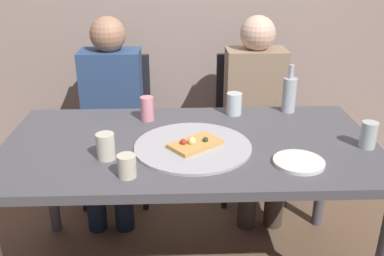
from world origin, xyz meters
The scene contains 14 objects.
dining_table centered at (0.00, 0.00, 0.66)m, with size 1.67×0.86×0.73m.
pizza_tray centered at (0.01, -0.06, 0.74)m, with size 0.51×0.51×0.01m, color #ADADB2.
pizza_slice_last centered at (0.02, -0.07, 0.75)m, with size 0.25×0.24×0.05m.
wine_bottle centered at (0.53, 0.36, 0.83)m, with size 0.07×0.07×0.25m.
tumbler_near centered at (-0.35, -0.15, 0.78)m, with size 0.08×0.08×0.11m, color beige.
tumbler_far centered at (0.77, -0.08, 0.79)m, with size 0.07×0.07×0.12m, color #B7C6BC.
wine_glass centered at (-0.25, -0.30, 0.77)m, with size 0.07×0.07×0.09m, color beige.
short_glass centered at (0.24, 0.33, 0.79)m, with size 0.08×0.08×0.11m, color silver.
soda_can centered at (-0.20, 0.27, 0.79)m, with size 0.07×0.07×0.12m, color pink.
plate_stack centered at (0.43, -0.22, 0.74)m, with size 0.21×0.21×0.02m, color white.
chair_left centered at (-0.45, 0.83, 0.51)m, with size 0.44×0.44×0.90m.
chair_right centered at (0.43, 0.83, 0.51)m, with size 0.44×0.44×0.90m.
guest_in_sweater centered at (-0.45, 0.68, 0.64)m, with size 0.36×0.56×1.17m.
guest_in_beanie centered at (0.43, 0.68, 0.64)m, with size 0.36×0.56×1.17m.
Camera 1 is at (-0.05, -1.71, 1.53)m, focal length 39.51 mm.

